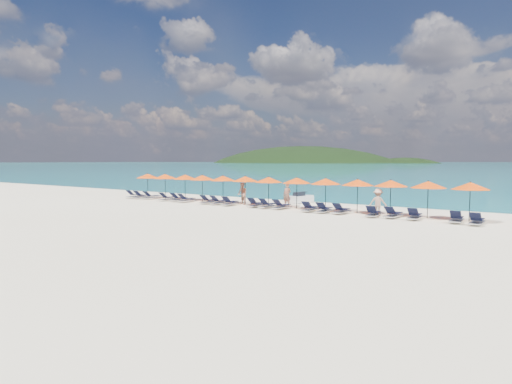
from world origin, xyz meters
The scene contains 40 objects.
ground centered at (0.00, 0.00, 0.00)m, with size 1400.00×1400.00×0.00m, color beige.
headland_main centered at (-300.00, 540.00, -38.00)m, with size 374.00×242.00×126.50m.
headland_small centered at (-150.00, 560.00, -35.00)m, with size 162.00×126.00×85.50m.
jetski centered at (0.50, 8.59, 0.36)m, with size 1.25×2.54×0.87m.
beachgoer_a centered at (1.31, 5.13, 0.89)m, with size 0.65×0.42×1.77m, color tan.
beachgoer_b centered at (-2.46, 4.63, 0.87)m, with size 0.84×0.48×1.73m, color tan.
beachgoer_c centered at (8.53, 4.12, 0.85)m, with size 1.10×0.51×1.70m, color tan.
umbrella_0 centered at (-13.65, 4.78, 2.02)m, with size 2.10×2.10×2.28m.
umbrella_1 centered at (-11.44, 4.91, 2.02)m, with size 2.10×2.10×2.28m.
umbrella_2 centered at (-8.97, 4.95, 2.02)m, with size 2.10×2.10×2.28m.
umbrella_3 centered at (-6.89, 4.89, 2.02)m, with size 2.10×2.10×2.28m.
umbrella_4 centered at (-4.55, 4.79, 2.02)m, with size 2.10×2.10×2.28m.
umbrella_5 centered at (-2.35, 4.88, 2.02)m, with size 2.10×2.10×2.28m.
umbrella_6 centered at (-0.04, 4.69, 2.02)m, with size 2.10×2.10×2.28m.
umbrella_7 centered at (2.31, 4.82, 2.02)m, with size 2.10×2.10×2.28m.
umbrella_8 centered at (4.59, 4.82, 2.02)m, with size 2.10×2.10×2.28m.
umbrella_9 centered at (6.93, 4.71, 2.02)m, with size 2.10×2.10×2.28m.
umbrella_10 centered at (9.06, 4.85, 2.02)m, with size 2.10×2.10×2.28m.
umbrella_11 centered at (11.34, 4.72, 2.02)m, with size 2.10×2.10×2.28m.
umbrella_12 centered at (13.61, 4.69, 2.02)m, with size 2.10×2.10×2.28m.
lounger_0 centered at (-14.22, 3.69, 0.24)m, with size 0.72×1.73×0.66m.
lounger_1 centered at (-13.09, 3.59, 0.24)m, with size 0.76×1.74×0.66m.
lounger_2 centered at (-11.94, 3.73, 0.24)m, with size 0.63×1.70×0.66m.
lounger_3 centered at (-9.63, 3.51, 0.24)m, with size 0.63×1.70×0.66m.
lounger_4 centered at (-8.56, 3.74, 0.24)m, with size 0.65×1.71×0.66m.
lounger_5 centered at (-7.40, 3.50, 0.24)m, with size 0.69×1.73×0.66m.
lounger_6 centered at (-5.08, 3.62, 0.24)m, with size 0.66×1.71×0.66m.
lounger_7 centered at (-3.97, 3.61, 0.24)m, with size 0.75×1.74×0.66m.
lounger_8 centered at (-2.82, 3.55, 0.24)m, with size 0.77×1.75×0.66m.
lounger_9 centered at (-0.51, 3.69, 0.24)m, with size 0.75×1.74×0.66m.
lounger_10 centered at (0.57, 3.71, 0.24)m, with size 0.76×1.75×0.66m.
lounger_11 centered at (1.69, 3.72, 0.24)m, with size 0.69×1.72×0.66m.
lounger_12 centered at (4.05, 3.58, 0.24)m, with size 0.72×1.74×0.66m.
lounger_13 centered at (5.12, 3.56, 0.24)m, with size 0.71×1.73×0.66m.
lounger_14 centered at (6.28, 3.66, 0.24)m, with size 0.68×1.72×0.66m.
lounger_15 centered at (8.50, 3.41, 0.24)m, with size 0.77×1.75×0.66m.
lounger_16 centered at (9.65, 3.62, 0.24)m, with size 0.75×1.74×0.66m.
lounger_17 centered at (10.89, 3.61, 0.24)m, with size 0.74×1.74×0.66m.
lounger_18 centered at (13.14, 3.64, 0.24)m, with size 0.72×1.73×0.66m.
lounger_19 centered at (14.18, 3.39, 0.24)m, with size 0.63×1.70×0.66m.
Camera 1 is at (17.61, -21.89, 3.44)m, focal length 30.00 mm.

